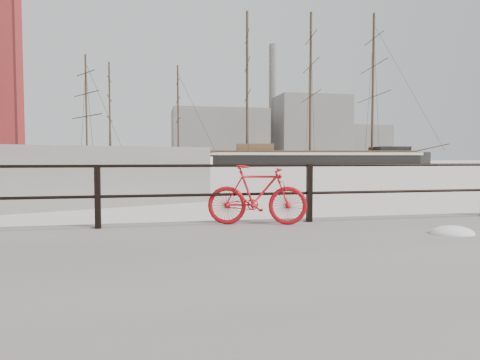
{
  "coord_description": "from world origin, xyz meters",
  "views": [
    {
      "loc": [
        -2.65,
        -7.12,
        1.46
      ],
      "look_at": [
        -0.89,
        1.5,
        1.0
      ],
      "focal_mm": 32.0,
      "sensor_mm": 36.0,
      "label": 1
    }
  ],
  "objects": [
    {
      "name": "schooner_mid",
      "position": [
        -4.17,
        80.84,
        0.0
      ],
      "size": [
        29.41,
        12.69,
        21.03
      ],
      "primitive_type": null,
      "rotation": [
        0.0,
        0.0,
        0.01
      ],
      "color": "silver",
      "rests_on": "ground"
    },
    {
      "name": "guardrail",
      "position": [
        0.0,
        -0.15,
        0.85
      ],
      "size": [
        28.0,
        0.1,
        1.0
      ],
      "primitive_type": null,
      "color": "black",
      "rests_on": "promenade"
    },
    {
      "name": "industrial_west",
      "position": [
        20.0,
        140.0,
        9.0
      ],
      "size": [
        32.0,
        18.0,
        18.0
      ],
      "primitive_type": "cube",
      "color": "gray",
      "rests_on": "ground"
    },
    {
      "name": "smokestack",
      "position": [
        42.0,
        150.0,
        22.0
      ],
      "size": [
        2.8,
        2.8,
        44.0
      ],
      "primitive_type": "cylinder",
      "color": "gray",
      "rests_on": "ground"
    },
    {
      "name": "promenade",
      "position": [
        0.0,
        -4.0,
        0.17
      ],
      "size": [
        36.0,
        8.0,
        0.35
      ],
      "primitive_type": "cube",
      "color": "gray",
      "rests_on": "ground"
    },
    {
      "name": "ground",
      "position": [
        0.0,
        0.0,
        0.0
      ],
      "size": [
        400.0,
        400.0,
        0.0
      ],
      "primitive_type": "plane",
      "color": "white",
      "rests_on": "ground"
    },
    {
      "name": "snow_mounds",
      "position": [
        1.78,
        -1.74,
        0.49
      ],
      "size": [
        20.71,
        2.55,
        0.32
      ],
      "color": "white",
      "rests_on": "promenade"
    },
    {
      "name": "barque_black",
      "position": [
        32.24,
        84.59,
        0.0
      ],
      "size": [
        65.13,
        29.82,
        35.31
      ],
      "primitive_type": null,
      "rotation": [
        0.0,
        0.0,
        -0.15
      ],
      "color": "black",
      "rests_on": "ground"
    },
    {
      "name": "schooner_left",
      "position": [
        -18.67,
        66.44,
        0.0
      ],
      "size": [
        28.52,
        23.79,
        19.7
      ],
      "primitive_type": null,
      "rotation": [
        0.0,
        0.0,
        0.55
      ],
      "color": "silver",
      "rests_on": "ground"
    },
    {
      "name": "bicycle",
      "position": [
        -0.96,
        -0.29,
        0.84
      ],
      "size": [
        1.65,
        0.64,
        0.99
      ],
      "primitive_type": "imported",
      "rotation": [
        0.0,
        0.0,
        -0.25
      ],
      "color": "#AD0B11",
      "rests_on": "promenade"
    },
    {
      "name": "industrial_mid",
      "position": [
        55.0,
        145.0,
        12.0
      ],
      "size": [
        26.0,
        20.0,
        24.0
      ],
      "primitive_type": "cube",
      "color": "gray",
      "rests_on": "ground"
    },
    {
      "name": "industrial_east",
      "position": [
        78.0,
        150.0,
        7.0
      ],
      "size": [
        20.0,
        16.0,
        14.0
      ],
      "primitive_type": "cube",
      "color": "gray",
      "rests_on": "ground"
    }
  ]
}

